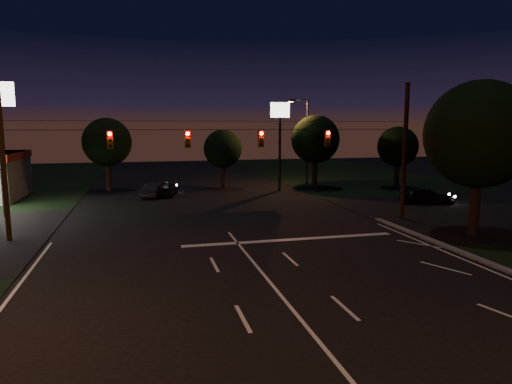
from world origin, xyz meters
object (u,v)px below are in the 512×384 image
object	(u,v)px
car_oncoming_b	(154,190)
car_cross	(427,196)
tree_right_near	(478,136)
car_oncoming_a	(166,188)
utility_pole_right	(401,219)

from	to	relation	value
car_oncoming_b	car_cross	bearing A→B (deg)	174.73
tree_right_near	car_cross	bearing A→B (deg)	69.01
car_oncoming_a	car_cross	world-z (taller)	car_oncoming_a
tree_right_near	car_oncoming_b	distance (m)	25.91
utility_pole_right	car_oncoming_b	bearing A→B (deg)	139.24
utility_pole_right	car_cross	world-z (taller)	utility_pole_right
car_oncoming_a	car_oncoming_b	size ratio (longest dim) A/B	1.05
car_oncoming_b	car_oncoming_a	bearing A→B (deg)	-126.14
tree_right_near	car_oncoming_b	world-z (taller)	tree_right_near
tree_right_near	car_cross	world-z (taller)	tree_right_near
tree_right_near	car_oncoming_a	size ratio (longest dim) A/B	2.20
car_oncoming_a	car_cross	xyz separation A→B (m)	(20.09, -9.52, -0.05)
tree_right_near	utility_pole_right	bearing A→B (deg)	107.53
car_cross	tree_right_near	bearing A→B (deg)	176.17
utility_pole_right	car_oncoming_b	distance (m)	20.97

